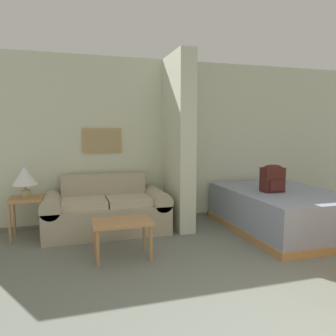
{
  "coord_description": "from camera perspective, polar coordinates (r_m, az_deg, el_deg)",
  "views": [
    {
      "loc": [
        -1.69,
        -1.13,
        1.47
      ],
      "look_at": [
        -0.63,
        2.41,
        1.05
      ],
      "focal_mm": 35.0,
      "sensor_mm": 36.0,
      "label": 1
    }
  ],
  "objects": [
    {
      "name": "table_lamp",
      "position": [
        4.84,
        -23.65,
        -1.39
      ],
      "size": [
        0.33,
        0.33,
        0.43
      ],
      "color": "tan",
      "rests_on": "side_table"
    },
    {
      "name": "coffee_table",
      "position": [
        3.86,
        -7.96,
        -9.94
      ],
      "size": [
        0.67,
        0.44,
        0.45
      ],
      "color": "#B27F4C",
      "rests_on": "ground_plane"
    },
    {
      "name": "couch",
      "position": [
        4.89,
        -10.67,
        -7.36
      ],
      "size": [
        1.77,
        0.84,
        0.82
      ],
      "color": "tan",
      "rests_on": "ground_plane"
    },
    {
      "name": "wall_partition_pillar",
      "position": [
        4.97,
        1.82,
        4.52
      ],
      "size": [
        0.24,
        0.89,
        2.6
      ],
      "color": "beige",
      "rests_on": "ground_plane"
    },
    {
      "name": "bed",
      "position": [
        5.18,
        19.01,
        -6.9
      ],
      "size": [
        1.45,
        2.08,
        0.6
      ],
      "color": "#B27F4C",
      "rests_on": "ground_plane"
    },
    {
      "name": "side_table",
      "position": [
        4.91,
        -23.44,
        -5.86
      ],
      "size": [
        0.44,
        0.44,
        0.56
      ],
      "color": "#B27F4C",
      "rests_on": "ground_plane"
    },
    {
      "name": "wall_back",
      "position": [
        5.48,
        1.19,
        4.65
      ],
      "size": [
        6.72,
        0.16,
        2.6
      ],
      "color": "beige",
      "rests_on": "ground_plane"
    },
    {
      "name": "backpack",
      "position": [
        4.93,
        17.75,
        -1.64
      ],
      "size": [
        0.3,
        0.23,
        0.39
      ],
      "color": "#471E19",
      "rests_on": "bed"
    }
  ]
}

